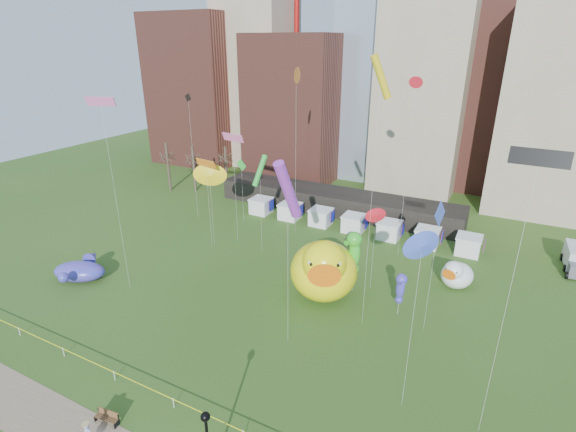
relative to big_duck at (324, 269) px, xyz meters
The scene contains 27 objects.
ground 19.22m from the big_duck, 101.73° to the right, with size 160.00×160.00×0.00m, color #2B4E18.
skyline 46.25m from the big_duck, 92.15° to the left, with size 101.00×23.00×68.00m.
pavilion 24.81m from the big_duck, 108.48° to the left, with size 38.00×6.00×3.20m, color black.
vendor_tents 17.84m from the big_duck, 99.19° to the left, with size 33.24×2.80×2.40m.
bare_trees 40.52m from the big_duck, 147.09° to the left, with size 8.44×6.44×8.50m.
caution_tape 19.11m from the big_duck, 101.73° to the right, with size 50.00×0.06×0.90m.
big_duck is the anchor object (origin of this frame).
small_duck 14.67m from the big_duck, 35.24° to the left, with size 4.20×4.88×3.45m.
seahorse_green 3.75m from the big_duck, 47.90° to the left, with size 2.09×2.32×6.89m.
seahorse_purple 7.68m from the big_duck, ahead, with size 1.43×1.60×4.49m.
whale_inflatable 27.08m from the big_duck, 160.31° to the right, with size 6.42×7.08×2.51m.
park_bench 22.95m from the big_duck, 108.12° to the right, with size 1.84×0.77×0.91m.
kite_0 7.51m from the big_duck, 46.19° to the left, with size 1.26×1.19×9.21m.
kite_1 26.40m from the big_duck, 157.94° to the right, with size 2.84×1.25×20.09m.
kite_2 31.37m from the big_duck, 155.54° to the left, with size 1.73×2.57×18.03m.
kite_3 23.67m from the big_duck, 143.70° to the left, with size 1.72×0.17×9.35m.
kite_4 19.18m from the big_duck, 164.32° to the left, with size 2.72×1.49×10.89m.
kite_5 13.16m from the big_duck, ahead, with size 0.50×2.44×12.77m.
kite_6 24.33m from the big_duck, 126.37° to the left, with size 0.62×2.00×21.85m.
kite_7 13.38m from the big_duck, 90.01° to the right, with size 1.48×3.10×16.70m.
kite_8 22.08m from the big_duck, 71.23° to the left, with size 1.18×0.65×21.28m.
kite_9 20.39m from the big_duck, 153.82° to the left, with size 3.27×1.01×14.27m.
kite_10 24.77m from the big_duck, 33.03° to the right, with size 2.93×0.52×19.65m.
kite_11 14.47m from the big_duck, 151.15° to the left, with size 1.47×2.27×12.53m.
kite_12 19.69m from the big_duck, 25.78° to the right, with size 1.80×1.82×23.97m.
kite_13 17.98m from the big_duck, 44.46° to the right, with size 1.36×1.62×13.95m.
kite_14 19.54m from the big_duck, 166.24° to the left, with size 3.08×0.94×11.62m.
Camera 1 is at (18.41, -17.41, 24.85)m, focal length 27.00 mm.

